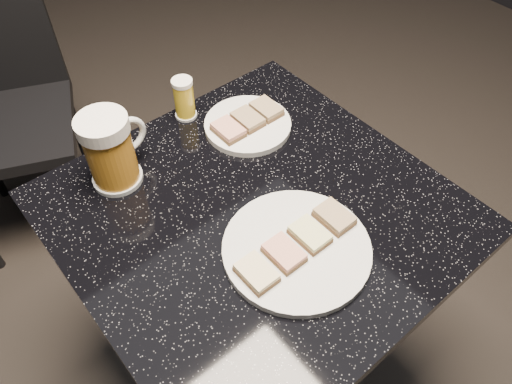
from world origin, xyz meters
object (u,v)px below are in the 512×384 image
at_px(plate_large, 297,249).
at_px(beer_tumbler, 184,99).
at_px(beer_mug, 111,150).
at_px(chair, 1,102).
at_px(table, 256,275).
at_px(plate_small, 248,125).

height_order(plate_large, beer_tumbler, beer_tumbler).
distance_m(beer_mug, chair, 0.83).
height_order(beer_mug, chair, beer_mug).
bearing_deg(beer_mug, beer_tumbler, 18.68).
bearing_deg(beer_tumbler, beer_mug, -161.32).
xyz_separation_m(table, chair, (-0.21, 1.00, -0.01)).
bearing_deg(plate_small, plate_large, -114.64).
bearing_deg(chair, plate_small, -66.98).
bearing_deg(chair, beer_mug, -86.56).
bearing_deg(plate_large, chair, 100.10).
distance_m(plate_large, plate_small, 0.35).
xyz_separation_m(plate_small, chair, (-0.34, 0.81, -0.26)).
bearing_deg(plate_large, plate_small, 65.36).
bearing_deg(table, plate_small, 54.56).
bearing_deg(plate_small, chair, 113.02).
height_order(beer_mug, beer_tumbler, beer_mug).
height_order(plate_large, beer_mug, beer_mug).
bearing_deg(beer_tumbler, chair, 110.81).
bearing_deg(table, chair, 101.67).
xyz_separation_m(plate_small, beer_tumbler, (-0.08, 0.12, 0.04)).
height_order(table, beer_mug, beer_mug).
relative_size(plate_large, beer_mug, 1.69).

